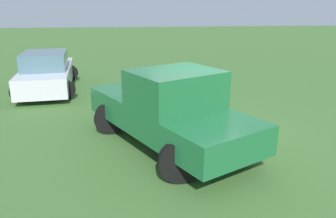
# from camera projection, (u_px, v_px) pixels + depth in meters

# --- Properties ---
(ground_plane) EXTENTS (80.00, 80.00, 0.00)m
(ground_plane) POSITION_uv_depth(u_px,v_px,m) (203.00, 137.00, 8.42)
(ground_plane) COLOR #3D662D
(pickup_truck) EXTENTS (3.78, 4.97, 1.82)m
(pickup_truck) POSITION_uv_depth(u_px,v_px,m) (171.00, 108.00, 7.52)
(pickup_truck) COLOR black
(pickup_truck) RESTS_ON ground_plane
(sedan_near) EXTENTS (2.44, 4.67, 1.48)m
(sedan_near) POSITION_uv_depth(u_px,v_px,m) (47.00, 73.00, 12.65)
(sedan_near) COLOR black
(sedan_near) RESTS_ON ground_plane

